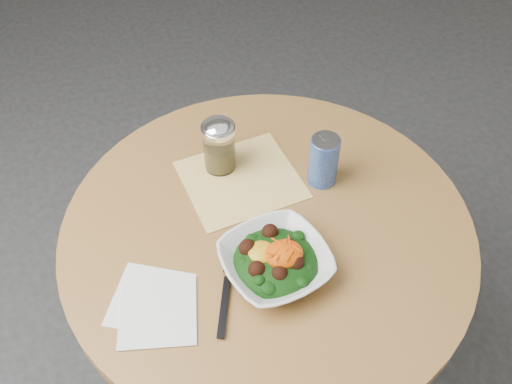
# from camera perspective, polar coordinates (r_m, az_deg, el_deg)

# --- Properties ---
(ground) EXTENTS (6.00, 6.00, 0.00)m
(ground) POSITION_cam_1_polar(r_m,az_deg,el_deg) (1.89, 0.80, -17.57)
(ground) COLOR #29292B
(ground) RESTS_ON ground
(table) EXTENTS (0.90, 0.90, 0.75)m
(table) POSITION_cam_1_polar(r_m,az_deg,el_deg) (1.40, 1.04, -8.34)
(table) COLOR black
(table) RESTS_ON ground
(cloth_napkin) EXTENTS (0.29, 0.27, 0.00)m
(cloth_napkin) POSITION_cam_1_polar(r_m,az_deg,el_deg) (1.33, -1.51, 1.25)
(cloth_napkin) COLOR orange
(cloth_napkin) RESTS_ON table
(paper_napkins) EXTENTS (0.20, 0.22, 0.00)m
(paper_napkins) POSITION_cam_1_polar(r_m,az_deg,el_deg) (1.14, -10.13, -11.15)
(paper_napkins) COLOR white
(paper_napkins) RESTS_ON table
(salad_bowl) EXTENTS (0.25, 0.25, 0.08)m
(salad_bowl) POSITION_cam_1_polar(r_m,az_deg,el_deg) (1.15, 1.96, -6.92)
(salad_bowl) COLOR silver
(salad_bowl) RESTS_ON table
(fork) EXTENTS (0.10, 0.21, 0.00)m
(fork) POSITION_cam_1_polar(r_m,az_deg,el_deg) (1.15, -2.89, -9.36)
(fork) COLOR black
(fork) RESTS_ON table
(spice_shaker) EXTENTS (0.08, 0.08, 0.14)m
(spice_shaker) POSITION_cam_1_polar(r_m,az_deg,el_deg) (1.31, -3.71, 4.66)
(spice_shaker) COLOR silver
(spice_shaker) RESTS_ON table
(beverage_can) EXTENTS (0.07, 0.07, 0.13)m
(beverage_can) POSITION_cam_1_polar(r_m,az_deg,el_deg) (1.29, 6.78, 3.17)
(beverage_can) COLOR navy
(beverage_can) RESTS_ON table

